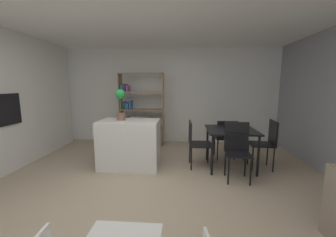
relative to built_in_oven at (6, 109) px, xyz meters
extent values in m
plane|color=tan|center=(2.49, -0.62, -1.17)|extent=(8.93, 8.93, 0.00)
cube|color=white|center=(2.49, -0.62, 1.45)|extent=(6.50, 6.13, 0.06)
cube|color=silver|center=(2.49, 2.41, 0.13)|extent=(6.50, 0.06, 2.59)
cube|color=black|center=(0.00, 0.00, 0.00)|extent=(0.04, 0.60, 0.56)
cylinder|color=#B7BABC|center=(-0.03, 0.00, 0.23)|extent=(0.02, 0.48, 0.02)
cube|color=silver|center=(2.09, 0.43, -0.71)|extent=(1.14, 0.68, 0.93)
cylinder|color=brown|center=(1.92, 0.46, -0.17)|extent=(0.15, 0.15, 0.14)
cylinder|color=#476633|center=(1.92, 0.46, 0.04)|extent=(0.01, 0.01, 0.29)
sphere|color=#228C3C|center=(1.92, 0.46, 0.25)|extent=(0.18, 0.18, 0.18)
cube|color=#997551|center=(1.45, 2.03, -0.22)|extent=(0.02, 0.35, 1.91)
cube|color=#997551|center=(2.60, 2.03, -0.22)|extent=(0.02, 0.35, 1.91)
cube|color=#997551|center=(2.02, 2.03, 0.72)|extent=(1.17, 0.35, 0.02)
cube|color=#997551|center=(2.02, 2.03, -1.16)|extent=(1.17, 0.35, 0.02)
cube|color=#997551|center=(2.02, 2.03, -0.68)|extent=(1.13, 0.35, 0.02)
cube|color=#997551|center=(2.02, 2.03, -0.22)|extent=(1.13, 0.35, 0.02)
cube|color=#997551|center=(2.02, 2.03, 0.25)|extent=(1.13, 0.35, 0.02)
cube|color=#2D6BAD|center=(1.52, 2.03, -1.06)|extent=(0.05, 0.29, 0.17)
cube|color=orange|center=(1.59, 2.03, -1.08)|extent=(0.04, 0.29, 0.14)
cube|color=silver|center=(1.64, 2.03, -1.06)|extent=(0.04, 0.29, 0.18)
cube|color=#338E4C|center=(1.70, 2.03, -1.04)|extent=(0.05, 0.29, 0.22)
cube|color=red|center=(1.59, 2.03, -0.55)|extent=(0.05, 0.29, 0.24)
cube|color=#8E4793|center=(1.67, 2.03, -0.56)|extent=(0.05, 0.29, 0.22)
cube|color=#38383D|center=(1.55, 2.03, -0.11)|extent=(0.04, 0.29, 0.20)
cube|color=#2D6BAD|center=(1.61, 2.03, -0.12)|extent=(0.03, 0.29, 0.18)
cube|color=#2D6BAD|center=(1.66, 2.03, -0.12)|extent=(0.04, 0.29, 0.17)
cube|color=#2D6BAD|center=(1.73, 2.03, -0.09)|extent=(0.04, 0.29, 0.23)
cube|color=#2D6BAD|center=(1.53, 2.03, 0.34)|extent=(0.06, 0.29, 0.17)
cube|color=#38383D|center=(1.59, 2.03, 0.36)|extent=(0.04, 0.29, 0.20)
cube|color=#8E4793|center=(1.66, 2.03, 0.34)|extent=(0.04, 0.29, 0.16)
cube|color=#B7BABC|center=(1.94, 2.03, -0.54)|extent=(0.44, 0.31, 0.26)
cube|color=black|center=(4.04, 0.54, -0.42)|extent=(0.91, 0.90, 0.03)
cylinder|color=black|center=(3.64, 0.15, -0.80)|extent=(0.04, 0.04, 0.73)
cylinder|color=black|center=(4.43, 0.15, -0.80)|extent=(0.04, 0.04, 0.73)
cylinder|color=black|center=(3.64, 0.93, -0.80)|extent=(0.04, 0.04, 0.73)
cylinder|color=black|center=(4.43, 0.93, -0.80)|extent=(0.04, 0.04, 0.73)
cube|color=black|center=(4.61, 0.54, -0.69)|extent=(0.46, 0.43, 0.03)
cube|color=black|center=(4.81, 0.53, -0.46)|extent=(0.06, 0.41, 0.45)
cylinder|color=black|center=(4.44, 0.72, -0.94)|extent=(0.03, 0.03, 0.47)
cylinder|color=black|center=(4.42, 0.38, -0.94)|extent=(0.03, 0.03, 0.47)
cylinder|color=black|center=(4.81, 0.70, -0.94)|extent=(0.03, 0.03, 0.47)
cylinder|color=black|center=(4.79, 0.35, -0.94)|extent=(0.03, 0.03, 0.47)
cube|color=black|center=(4.04, -0.03, -0.71)|extent=(0.42, 0.42, 0.03)
cube|color=black|center=(4.05, 0.15, -0.45)|extent=(0.41, 0.05, 0.50)
cylinder|color=black|center=(3.86, -0.20, -0.95)|extent=(0.03, 0.03, 0.45)
cylinder|color=black|center=(4.20, -0.21, -0.95)|extent=(0.03, 0.03, 0.45)
cylinder|color=black|center=(3.87, 0.15, -0.95)|extent=(0.03, 0.03, 0.45)
cylinder|color=black|center=(4.22, 0.13, -0.95)|extent=(0.03, 0.03, 0.45)
cube|color=black|center=(3.46, 0.54, -0.72)|extent=(0.45, 0.47, 0.03)
cube|color=black|center=(3.26, 0.53, -0.49)|extent=(0.05, 0.46, 0.44)
cylinder|color=black|center=(3.66, 0.35, -0.95)|extent=(0.03, 0.03, 0.44)
cylinder|color=black|center=(3.64, 0.74, -0.95)|extent=(0.03, 0.03, 0.44)
cylinder|color=black|center=(3.28, 0.33, -0.95)|extent=(0.03, 0.03, 0.44)
cylinder|color=black|center=(3.27, 0.73, -0.95)|extent=(0.03, 0.03, 0.44)
cube|color=black|center=(4.04, 1.11, -0.71)|extent=(0.44, 0.44, 0.03)
cube|color=black|center=(4.05, 0.91, -0.51)|extent=(0.42, 0.05, 0.38)
cylinder|color=black|center=(4.21, 1.30, -0.95)|extent=(0.03, 0.03, 0.45)
cylinder|color=black|center=(3.85, 1.29, -0.95)|extent=(0.03, 0.03, 0.45)
cylinder|color=black|center=(4.23, 0.93, -0.95)|extent=(0.03, 0.03, 0.45)
cylinder|color=black|center=(3.86, 0.92, -0.95)|extent=(0.03, 0.03, 0.45)
camera|label=1|loc=(3.12, -3.43, 0.42)|focal=22.24mm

